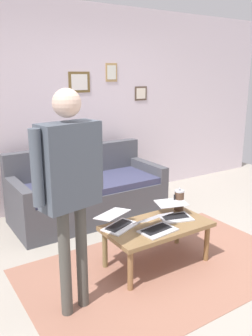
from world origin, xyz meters
name	(u,v)px	position (x,y,z in m)	size (l,w,h in m)	color
ground_plane	(180,267)	(0.00, 0.00, 0.00)	(7.68, 7.68, 0.00)	#A69D90
area_rug	(163,268)	(0.15, -0.08, 0.00)	(2.58, 1.56, 0.01)	#9B6753
back_wall	(77,107)	(0.00, -2.20, 1.35)	(7.04, 0.11, 2.70)	silver
couch	(87,194)	(0.18, -1.59, 0.31)	(1.90, 0.86, 0.88)	#48484F
coffee_table	(157,229)	(0.15, -0.18, 0.37)	(1.02, 0.55, 0.42)	olive
laptop_left	(174,212)	(-0.11, -0.23, 0.46)	(0.39, 0.41, 0.13)	silver
laptop_center	(117,222)	(0.49, -0.34, 0.46)	(0.42, 0.40, 0.12)	silver
laptop_right	(156,226)	(0.24, -0.08, 0.46)	(0.36, 0.31, 0.15)	silver
french_press	(179,200)	(-0.26, -0.34, 0.53)	(0.12, 0.10, 0.25)	#4C3323
person_standing	(70,176)	(1.10, 0.02, 1.09)	(0.60, 0.27, 1.70)	#4B4943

